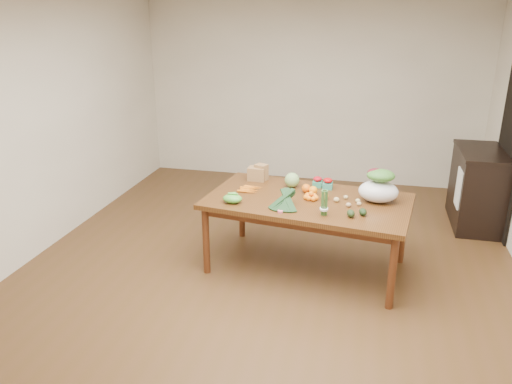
% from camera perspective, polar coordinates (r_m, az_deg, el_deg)
% --- Properties ---
extents(floor, '(6.00, 6.00, 0.00)m').
position_cam_1_polar(floor, '(5.19, 1.44, -8.72)').
color(floor, '#53351C').
rests_on(floor, ground).
extents(room_walls, '(5.02, 6.02, 2.70)m').
position_cam_1_polar(room_walls, '(4.69, 1.59, 5.89)').
color(room_walls, silver).
rests_on(room_walls, floor).
extents(dining_table, '(2.09, 1.35, 0.75)m').
position_cam_1_polar(dining_table, '(5.07, 5.80, -4.76)').
color(dining_table, '#563014').
rests_on(dining_table, floor).
extents(doorway_dark, '(0.02, 1.00, 2.10)m').
position_cam_1_polar(doorway_dark, '(6.42, 27.05, 4.84)').
color(doorway_dark, black).
rests_on(doorway_dark, floor).
extents(cabinet, '(0.52, 1.02, 0.94)m').
position_cam_1_polar(cabinet, '(6.61, 23.90, 0.44)').
color(cabinet, black).
rests_on(cabinet, floor).
extents(dish_towel, '(0.02, 0.28, 0.45)m').
position_cam_1_polar(dish_towel, '(6.26, 22.12, 0.42)').
color(dish_towel, white).
rests_on(dish_towel, cabinet).
extents(paper_bag, '(0.28, 0.24, 0.18)m').
position_cam_1_polar(paper_bag, '(5.42, 0.11, 2.26)').
color(paper_bag, '#A37A49').
rests_on(paper_bag, dining_table).
extents(cabbage, '(0.15, 0.15, 0.15)m').
position_cam_1_polar(cabbage, '(5.22, 4.14, 1.38)').
color(cabbage, '#92BB6C').
rests_on(cabbage, dining_table).
extents(strawberry_basket_a, '(0.11, 0.11, 0.09)m').
position_cam_1_polar(strawberry_basket_a, '(5.27, 7.04, 1.06)').
color(strawberry_basket_a, red).
rests_on(strawberry_basket_a, dining_table).
extents(strawberry_basket_b, '(0.11, 0.11, 0.09)m').
position_cam_1_polar(strawberry_basket_b, '(5.22, 8.19, 0.86)').
color(strawberry_basket_b, red).
rests_on(strawberry_basket_b, dining_table).
extents(orange_a, '(0.09, 0.09, 0.09)m').
position_cam_1_polar(orange_a, '(5.09, 5.75, 0.42)').
color(orange_a, orange).
rests_on(orange_a, dining_table).
extents(orange_b, '(0.09, 0.09, 0.09)m').
position_cam_1_polar(orange_b, '(5.05, 6.54, 0.20)').
color(orange_b, orange).
rests_on(orange_b, dining_table).
extents(orange_c, '(0.07, 0.07, 0.07)m').
position_cam_1_polar(orange_c, '(4.93, 7.84, -0.44)').
color(orange_c, '#FFA40F').
rests_on(orange_c, dining_table).
extents(mandarin_cluster, '(0.20, 0.20, 0.08)m').
position_cam_1_polar(mandarin_cluster, '(4.92, 6.31, -0.35)').
color(mandarin_cluster, orange).
rests_on(mandarin_cluster, dining_table).
extents(carrots, '(0.25, 0.24, 0.03)m').
position_cam_1_polar(carrots, '(5.13, -0.71, 0.34)').
color(carrots, '#D85F12').
rests_on(carrots, dining_table).
extents(snap_pea_bag, '(0.19, 0.14, 0.09)m').
position_cam_1_polar(snap_pea_bag, '(4.80, -2.71, -0.76)').
color(snap_pea_bag, '#5CB23C').
rests_on(snap_pea_bag, dining_table).
extents(kale_bunch, '(0.37, 0.44, 0.16)m').
position_cam_1_polar(kale_bunch, '(4.64, 3.19, -1.00)').
color(kale_bunch, black).
rests_on(kale_bunch, dining_table).
extents(asparagus_bundle, '(0.10, 0.13, 0.26)m').
position_cam_1_polar(asparagus_bundle, '(4.51, 7.81, -1.21)').
color(asparagus_bundle, '#497D39').
rests_on(asparagus_bundle, dining_table).
extents(potato_a, '(0.06, 0.05, 0.05)m').
position_cam_1_polar(potato_a, '(4.88, 9.18, -0.86)').
color(potato_a, '#D8C27C').
rests_on(potato_a, dining_table).
extents(potato_b, '(0.05, 0.04, 0.04)m').
position_cam_1_polar(potato_b, '(4.78, 10.53, -1.45)').
color(potato_b, tan).
rests_on(potato_b, dining_table).
extents(potato_c, '(0.05, 0.04, 0.04)m').
position_cam_1_polar(potato_c, '(4.90, 11.56, -0.99)').
color(potato_c, tan).
rests_on(potato_c, dining_table).
extents(potato_d, '(0.05, 0.04, 0.04)m').
position_cam_1_polar(potato_d, '(4.98, 10.23, -0.58)').
color(potato_d, tan).
rests_on(potato_d, dining_table).
extents(potato_e, '(0.05, 0.04, 0.04)m').
position_cam_1_polar(potato_e, '(4.83, 11.69, -1.32)').
color(potato_e, tan).
rests_on(potato_e, dining_table).
extents(avocado_a, '(0.09, 0.12, 0.07)m').
position_cam_1_polar(avocado_a, '(4.55, 10.78, -2.42)').
color(avocado_a, black).
rests_on(avocado_a, dining_table).
extents(avocado_b, '(0.09, 0.11, 0.07)m').
position_cam_1_polar(avocado_b, '(4.61, 12.12, -2.25)').
color(avocado_b, black).
rests_on(avocado_b, dining_table).
extents(salad_bag, '(0.42, 0.34, 0.29)m').
position_cam_1_polar(salad_bag, '(4.93, 13.85, 0.52)').
color(salad_bag, white).
rests_on(salad_bag, dining_table).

